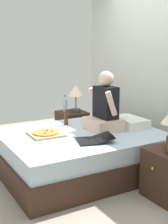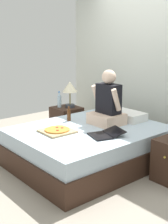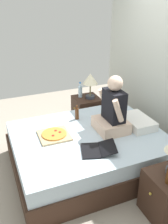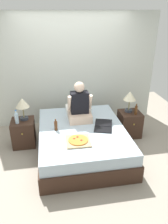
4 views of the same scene
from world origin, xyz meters
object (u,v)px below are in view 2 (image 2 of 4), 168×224
bed (89,146)px  water_bottle (59,101)px  person_seated (108,104)px  beer_bottle_on_bed (69,115)px  nightstand_left (67,122)px  laptop (105,134)px  lamp_on_left_nightstand (70,89)px  pizza_box (57,131)px

bed → water_bottle: bearing=163.4°
bed → person_seated: size_ratio=2.61×
person_seated → beer_bottle_on_bed: person_seated is taller
nightstand_left → beer_bottle_on_bed: bearing=-34.0°
laptop → beer_bottle_on_bed: size_ratio=2.23×
laptop → nightstand_left: bearing=161.1°
lamp_on_left_nightstand → beer_bottle_on_bed: lamp_on_left_nightstand is taller
bed → lamp_on_left_nightstand: 1.33m
nightstand_left → water_bottle: bearing=-131.7°
pizza_box → laptop: bearing=35.3°
water_bottle → nightstand_left: bearing=48.3°
nightstand_left → person_seated: 1.25m
person_seated → nightstand_left: bearing=174.8°
nightstand_left → pizza_box: pizza_box is taller
laptop → beer_bottle_on_bed: (-0.86, 0.08, 0.07)m
nightstand_left → laptop: 1.61m
water_bottle → beer_bottle_on_bed: size_ratio=1.25×
nightstand_left → laptop: laptop is taller
person_seated → beer_bottle_on_bed: size_ratio=3.55×
person_seated → pizza_box: bearing=-100.7°
bed → lamp_on_left_nightstand: lamp_on_left_nightstand is taller
pizza_box → person_seated: bearing=79.3°
nightstand_left → pizza_box: (0.98, -0.88, 0.26)m
nightstand_left → water_bottle: 0.40m
lamp_on_left_nightstand → laptop: lamp_on_left_nightstand is taller
nightstand_left → pizza_box: bearing=-42.1°
lamp_on_left_nightstand → nightstand_left: bearing=-128.6°
bed → nightstand_left: 1.20m
person_seated → laptop: person_seated is taller
laptop → pizza_box: laptop is taller
water_bottle → beer_bottle_on_bed: 0.79m
person_seated → laptop: bearing=-47.6°
nightstand_left → pizza_box: size_ratio=1.31×
lamp_on_left_nightstand → pizza_box: size_ratio=1.10×
pizza_box → beer_bottle_on_bed: 0.57m
lamp_on_left_nightstand → person_seated: person_seated is taller
bed → lamp_on_left_nightstand: size_ratio=4.52×
bed → person_seated: (0.01, 0.34, 0.55)m
water_bottle → pizza_box: water_bottle is taller
laptop → pizza_box: bearing=-144.7°
person_seated → pizza_box: size_ratio=1.90×
person_seated → beer_bottle_on_bed: bearing=-146.2°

